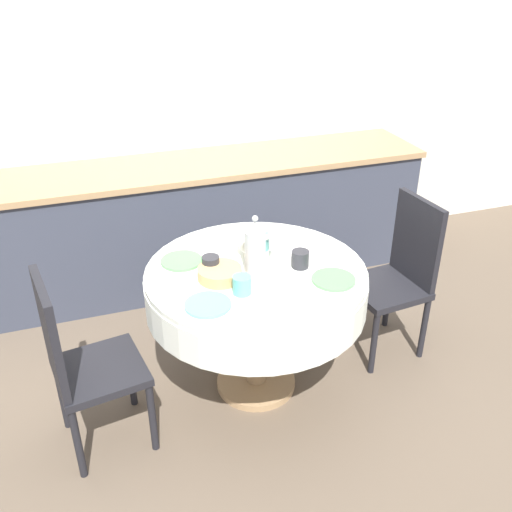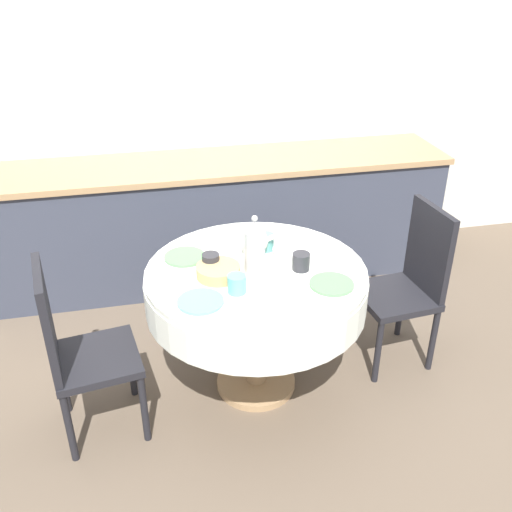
{
  "view_description": "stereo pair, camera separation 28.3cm",
  "coord_description": "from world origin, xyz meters",
  "px_view_note": "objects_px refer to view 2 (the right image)",
  "views": [
    {
      "loc": [
        -0.8,
        -2.35,
        2.2
      ],
      "look_at": [
        0.0,
        0.0,
        0.83
      ],
      "focal_mm": 40.0,
      "sensor_mm": 36.0,
      "label": 1
    },
    {
      "loc": [
        -0.53,
        -2.42,
        2.2
      ],
      "look_at": [
        0.0,
        0.0,
        0.83
      ],
      "focal_mm": 40.0,
      "sensor_mm": 36.0,
      "label": 2
    }
  ],
  "objects_px": {
    "chair_left": "(409,280)",
    "teapot": "(255,241)",
    "coffee_carafe": "(255,248)",
    "chair_right": "(76,347)"
  },
  "relations": [
    {
      "from": "chair_left",
      "to": "coffee_carafe",
      "type": "xyz_separation_m",
      "value": [
        -0.92,
        -0.1,
        0.37
      ]
    },
    {
      "from": "chair_left",
      "to": "teapot",
      "type": "relative_size",
      "value": 4.85
    },
    {
      "from": "coffee_carafe",
      "to": "teapot",
      "type": "bearing_deg",
      "value": 77.67
    },
    {
      "from": "coffee_carafe",
      "to": "teapot",
      "type": "relative_size",
      "value": 1.56
    },
    {
      "from": "chair_left",
      "to": "chair_right",
      "type": "xyz_separation_m",
      "value": [
        -1.81,
        -0.23,
        0.0
      ]
    },
    {
      "from": "teapot",
      "to": "chair_left",
      "type": "bearing_deg",
      "value": -4.16
    },
    {
      "from": "chair_left",
      "to": "coffee_carafe",
      "type": "height_order",
      "value": "coffee_carafe"
    },
    {
      "from": "teapot",
      "to": "chair_right",
      "type": "bearing_deg",
      "value": -162.47
    },
    {
      "from": "chair_left",
      "to": "chair_right",
      "type": "height_order",
      "value": "same"
    },
    {
      "from": "chair_right",
      "to": "teapot",
      "type": "height_order",
      "value": "chair_right"
    }
  ]
}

